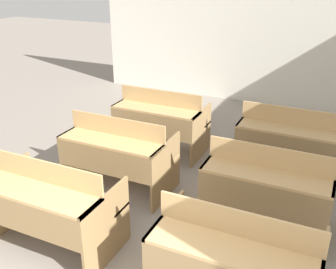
% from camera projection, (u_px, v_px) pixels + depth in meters
% --- Properties ---
extents(wall_back, '(7.06, 0.06, 3.18)m').
position_uv_depth(wall_back, '(270.00, 23.00, 7.39)').
color(wall_back, white).
rests_on(wall_back, ground_plane).
extents(bench_front_left, '(1.28, 0.77, 0.96)m').
position_uv_depth(bench_front_left, '(49.00, 203.00, 3.79)').
color(bench_front_left, olive).
rests_on(bench_front_left, ground_plane).
extents(bench_front_right, '(1.28, 0.77, 0.96)m').
position_uv_depth(bench_front_right, '(235.00, 260.00, 3.07)').
color(bench_front_right, '#95774D').
rests_on(bench_front_right, ground_plane).
extents(bench_second_left, '(1.28, 0.77, 0.96)m').
position_uv_depth(bench_second_left, '(118.00, 153.00, 4.80)').
color(bench_second_left, olive).
rests_on(bench_second_left, ground_plane).
extents(bench_second_right, '(1.28, 0.77, 0.96)m').
position_uv_depth(bench_second_right, '(267.00, 187.00, 4.07)').
color(bench_second_right, '#96784E').
rests_on(bench_second_right, ground_plane).
extents(bench_third_left, '(1.28, 0.77, 0.96)m').
position_uv_depth(bench_third_left, '(160.00, 120.00, 5.80)').
color(bench_third_left, '#94764B').
rests_on(bench_third_left, ground_plane).
extents(bench_third_right, '(1.28, 0.77, 0.96)m').
position_uv_depth(bench_third_right, '(289.00, 141.00, 5.12)').
color(bench_third_right, '#9A7B51').
rests_on(bench_third_right, ground_plane).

